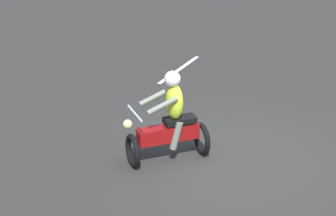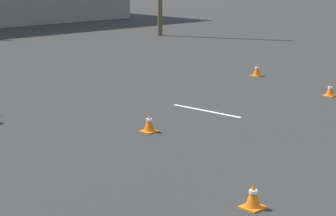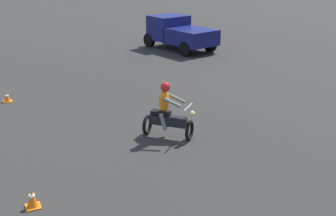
{
  "view_description": "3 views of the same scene",
  "coord_description": "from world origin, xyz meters",
  "px_view_note": "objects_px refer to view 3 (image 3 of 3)",
  "views": [
    {
      "loc": [
        -3.32,
        9.72,
        5.41
      ],
      "look_at": [
        0.98,
        0.4,
        1.0
      ],
      "focal_mm": 70.0,
      "sensor_mm": 36.0,
      "label": 1
    },
    {
      "loc": [
        -9.11,
        -2.78,
        3.63
      ],
      "look_at": [
        -0.7,
        5.98,
        0.9
      ],
      "focal_mm": 70.0,
      "sensor_mm": 36.0,
      "label": 2
    },
    {
      "loc": [
        9.27,
        6.8,
        5.21
      ],
      "look_at": [
        -2.39,
        11.55,
        0.9
      ],
      "focal_mm": 50.0,
      "sensor_mm": 36.0,
      "label": 3
    }
  ],
  "objects_px": {
    "traffic_cone_far_center": "(7,98)",
    "traffic_cone_far_left": "(32,199)",
    "motorcycle_rider_background": "(167,114)",
    "pickup_truck": "(179,32)"
  },
  "relations": [
    {
      "from": "traffic_cone_far_center",
      "to": "traffic_cone_far_left",
      "type": "relative_size",
      "value": 0.83
    },
    {
      "from": "motorcycle_rider_background",
      "to": "pickup_truck",
      "type": "relative_size",
      "value": 0.37
    },
    {
      "from": "traffic_cone_far_center",
      "to": "traffic_cone_far_left",
      "type": "height_order",
      "value": "traffic_cone_far_left"
    },
    {
      "from": "motorcycle_rider_background",
      "to": "traffic_cone_far_left",
      "type": "xyz_separation_m",
      "value": [
        2.54,
        -4.09,
        -0.53
      ]
    },
    {
      "from": "motorcycle_rider_background",
      "to": "pickup_truck",
      "type": "bearing_deg",
      "value": -162.64
    },
    {
      "from": "traffic_cone_far_center",
      "to": "traffic_cone_far_left",
      "type": "bearing_deg",
      "value": -0.34
    },
    {
      "from": "motorcycle_rider_background",
      "to": "traffic_cone_far_center",
      "type": "bearing_deg",
      "value": -99.79
    },
    {
      "from": "motorcycle_rider_background",
      "to": "pickup_truck",
      "type": "distance_m",
      "value": 12.54
    },
    {
      "from": "motorcycle_rider_background",
      "to": "traffic_cone_far_center",
      "type": "xyz_separation_m",
      "value": [
        -5.21,
        -4.05,
        -0.57
      ]
    },
    {
      "from": "pickup_truck",
      "to": "traffic_cone_far_center",
      "type": "height_order",
      "value": "pickup_truck"
    }
  ]
}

